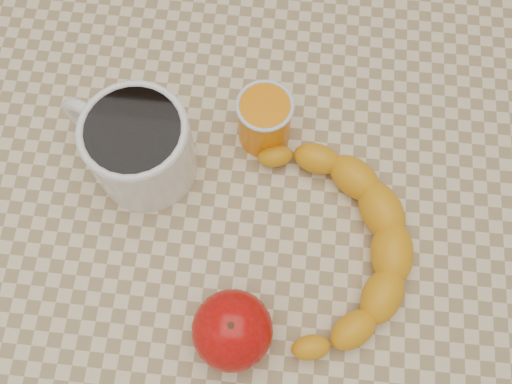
# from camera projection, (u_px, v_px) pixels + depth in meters

# --- Properties ---
(ground) EXTENTS (3.00, 3.00, 0.00)m
(ground) POSITION_uv_depth(u_px,v_px,m) (256.00, 303.00, 1.39)
(ground) COLOR tan
(ground) RESTS_ON ground
(table) EXTENTS (0.80, 0.80, 0.75)m
(table) POSITION_uv_depth(u_px,v_px,m) (256.00, 220.00, 0.77)
(table) COLOR beige
(table) RESTS_ON ground
(coffee_mug) EXTENTS (0.18, 0.16, 0.10)m
(coffee_mug) POSITION_uv_depth(u_px,v_px,m) (137.00, 145.00, 0.65)
(coffee_mug) COLOR white
(coffee_mug) RESTS_ON table
(orange_juice_glass) EXTENTS (0.07, 0.07, 0.08)m
(orange_juice_glass) POSITION_uv_depth(u_px,v_px,m) (264.00, 120.00, 0.68)
(orange_juice_glass) COLOR orange
(orange_juice_glass) RESTS_ON table
(apple) EXTENTS (0.11, 0.11, 0.08)m
(apple) POSITION_uv_depth(u_px,v_px,m) (232.00, 330.00, 0.59)
(apple) COLOR #960507
(apple) RESTS_ON table
(banana) EXTENTS (0.26, 0.33, 0.05)m
(banana) POSITION_uv_depth(u_px,v_px,m) (334.00, 245.00, 0.64)
(banana) COLOR orange
(banana) RESTS_ON table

